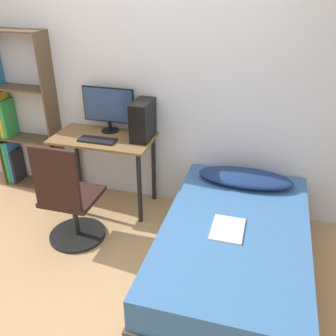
# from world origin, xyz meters

# --- Properties ---
(ground_plane) EXTENTS (14.00, 14.00, 0.00)m
(ground_plane) POSITION_xyz_m (0.00, 0.00, 0.00)
(ground_plane) COLOR tan
(wall_back) EXTENTS (8.00, 0.05, 2.50)m
(wall_back) POSITION_xyz_m (0.00, 1.33, 1.25)
(wall_back) COLOR silver
(wall_back) RESTS_ON ground_plane
(desk) EXTENTS (0.98, 0.54, 0.76)m
(desk) POSITION_xyz_m (-0.41, 1.04, 0.62)
(desk) COLOR brown
(desk) RESTS_ON ground_plane
(bookshelf) EXTENTS (0.69, 0.24, 1.70)m
(bookshelf) POSITION_xyz_m (-1.50, 1.19, 0.79)
(bookshelf) COLOR brown
(bookshelf) RESTS_ON ground_plane
(office_chair) EXTENTS (0.52, 0.52, 0.99)m
(office_chair) POSITION_xyz_m (-0.45, 0.38, 0.38)
(office_chair) COLOR black
(office_chair) RESTS_ON ground_plane
(bed) EXTENTS (1.13, 1.89, 0.46)m
(bed) POSITION_xyz_m (0.98, 0.36, 0.23)
(bed) COLOR #4C3D2D
(bed) RESTS_ON ground_plane
(pillow) EXTENTS (0.86, 0.36, 0.11)m
(pillow) POSITION_xyz_m (0.98, 1.05, 0.52)
(pillow) COLOR navy
(pillow) RESTS_ON bed
(magazine) EXTENTS (0.24, 0.32, 0.01)m
(magazine) POSITION_xyz_m (0.93, 0.30, 0.47)
(magazine) COLOR silver
(magazine) RESTS_ON bed
(monitor) EXTENTS (0.53, 0.18, 0.45)m
(monitor) POSITION_xyz_m (-0.40, 1.21, 1.01)
(monitor) COLOR black
(monitor) RESTS_ON desk
(keyboard) EXTENTS (0.36, 0.14, 0.02)m
(keyboard) POSITION_xyz_m (-0.42, 0.93, 0.77)
(keyboard) COLOR black
(keyboard) RESTS_ON desk
(pc_tower) EXTENTS (0.16, 0.33, 0.37)m
(pc_tower) POSITION_xyz_m (-0.02, 1.12, 0.94)
(pc_tower) COLOR black
(pc_tower) RESTS_ON desk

